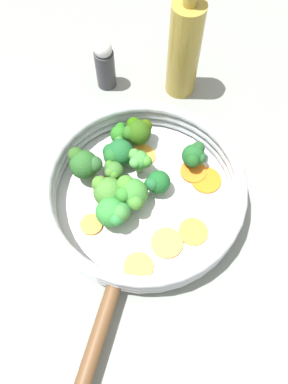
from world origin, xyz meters
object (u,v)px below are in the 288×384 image
Objects in this scene: carrot_slice_1 at (206,180)px; carrot_slice_7 at (193,171)px; skillet at (144,198)px; broccoli_floret_4 at (157,183)px; carrot_slice_4 at (167,243)px; broccoli_floret_1 at (113,172)px; broccoli_floret_3 at (194,156)px; broccoli_floret_7 at (131,193)px; broccoli_floret_5 at (109,191)px; carrot_slice_0 at (142,156)px; broccoli_floret_10 at (114,213)px; broccoli_floret_0 at (120,135)px; broccoli_floret_6 at (139,160)px; broccoli_floret_8 at (118,153)px; broccoli_floret_9 at (84,164)px; carrot_slice_6 at (138,267)px; oil_bottle at (184,49)px; carrot_slice_3 at (91,224)px; broccoli_floret_2 at (137,131)px; salt_shaker at (105,64)px; carrot_slice_2 at (193,232)px.

carrot_slice_1 is 0.02m from carrot_slice_7.
skillet is 0.04m from broccoli_floret_4.
broccoli_floret_1 is at bearing 152.47° from carrot_slice_4.
broccoli_floret_3 is 0.12m from broccoli_floret_7.
broccoli_floret_5 is at bearing -142.51° from broccoli_floret_4.
broccoli_floret_1 is (-0.02, -0.06, 0.03)m from carrot_slice_0.
broccoli_floret_1 is 0.80× the size of broccoli_floret_5.
carrot_slice_0 is 0.12m from broccoli_floret_10.
broccoli_floret_0 is (-0.08, 0.07, 0.03)m from skillet.
carrot_slice_7 is at bearing 45.10° from broccoli_floret_5.
broccoli_floret_6 is 0.04m from broccoli_floret_8.
broccoli_floret_5 is at bearing 129.25° from broccoli_floret_10.
broccoli_floret_5 is 0.06m from broccoli_floret_9.
oil_bottle reaches higher than carrot_slice_6.
broccoli_floret_8 reaches higher than carrot_slice_3.
carrot_slice_6 is 1.02× the size of broccoli_floret_4.
broccoli_floret_2 is (-0.00, 0.16, 0.03)m from carrot_slice_3.
carrot_slice_6 is at bearing -16.82° from carrot_slice_3.
carrot_slice_6 is 0.17m from carrot_slice_7.
carrot_slice_6 is at bearing -35.79° from broccoli_floret_9.
carrot_slice_4 is at bearing -26.57° from broccoli_floret_7.
broccoli_floret_10 is 0.28m from salt_shaker.
broccoli_floret_7 is (-0.09, -0.08, 0.03)m from carrot_slice_1.
skillet is 5.43× the size of broccoli_floret_2.
broccoli_floret_5 is at bearing -71.69° from broccoli_floret_0.
carrot_slice_1 is 0.12m from carrot_slice_4.
broccoli_floret_8 is at bearing 126.14° from carrot_slice_6.
oil_bottle is (0.06, 0.24, 0.04)m from broccoli_floret_9.
broccoli_floret_8 is (-0.15, 0.06, 0.03)m from carrot_slice_2.
carrot_slice_2 is at bearing -2.79° from broccoli_floret_7.
carrot_slice_6 is (0.07, -0.17, -0.00)m from carrot_slice_0.
broccoli_floret_9 is at bearing 157.53° from broccoli_floret_5.
broccoli_floret_8 is (-0.02, 0.06, 0.00)m from broccoli_floret_5.
broccoli_floret_3 is at bearing 33.47° from broccoli_floret_6.
broccoli_floret_6 is at bearing 133.46° from carrot_slice_4.
broccoli_floret_1 is 0.43× the size of salt_shaker.
broccoli_floret_1 reaches higher than skillet.
broccoli_floret_0 is at bearing 178.75° from carrot_slice_7.
carrot_slice_0 is at bearing -165.09° from broccoli_floret_3.
carrot_slice_2 is 0.14m from broccoli_floret_5.
carrot_slice_3 is 0.73× the size of broccoli_floret_6.
salt_shaker is (-0.22, 0.24, 0.03)m from carrot_slice_4.
broccoli_floret_1 is (-0.09, 0.11, 0.03)m from carrot_slice_6.
broccoli_floret_8 is at bearing -155.67° from broccoli_floret_3.
skillet is 0.11m from broccoli_floret_9.
broccoli_floret_2 is 0.09m from broccoli_floret_4.
carrot_slice_3 is 0.06m from broccoli_floret_5.
carrot_slice_4 is 0.32m from oil_bottle.
carrot_slice_7 is 0.14m from broccoli_floret_5.
broccoli_floret_8 is at bearing 105.58° from broccoli_floret_5.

